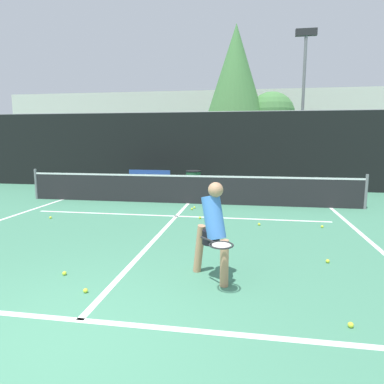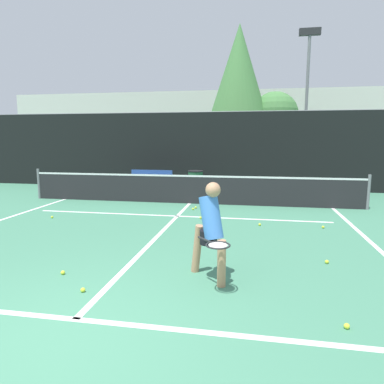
% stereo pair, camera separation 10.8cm
% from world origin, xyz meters
% --- Properties ---
extents(ground_plane, '(100.00, 100.00, 0.00)m').
position_xyz_m(ground_plane, '(0.00, 0.00, 0.00)').
color(ground_plane, '#427F60').
extents(court_baseline_near, '(11.00, 0.10, 0.01)m').
position_xyz_m(court_baseline_near, '(0.00, 0.44, 0.00)').
color(court_baseline_near, white).
rests_on(court_baseline_near, ground).
extents(court_service_line, '(8.25, 0.10, 0.01)m').
position_xyz_m(court_service_line, '(0.00, 6.02, 0.00)').
color(court_service_line, white).
rests_on(court_service_line, ground).
extents(court_center_mark, '(0.10, 7.47, 0.01)m').
position_xyz_m(court_center_mark, '(0.00, 4.18, 0.00)').
color(court_center_mark, white).
rests_on(court_center_mark, ground).
extents(court_sideline_right, '(0.10, 8.47, 0.01)m').
position_xyz_m(court_sideline_right, '(4.51, 4.18, 0.00)').
color(court_sideline_right, white).
rests_on(court_sideline_right, ground).
extents(net, '(11.09, 0.09, 1.07)m').
position_xyz_m(net, '(0.00, 7.91, 0.51)').
color(net, slate).
rests_on(net, ground).
extents(fence_back, '(24.00, 0.06, 3.25)m').
position_xyz_m(fence_back, '(0.00, 11.43, 1.62)').
color(fence_back, black).
rests_on(fence_back, ground).
extents(player_practicing, '(0.78, 1.11, 1.52)m').
position_xyz_m(player_practicing, '(1.44, 1.88, 0.84)').
color(player_practicing, tan).
rests_on(player_practicing, ground).
extents(tennis_ball_scattered_0, '(0.07, 0.07, 0.07)m').
position_xyz_m(tennis_ball_scattered_0, '(2.25, 5.35, 0.03)').
color(tennis_ball_scattered_0, '#D1E033').
rests_on(tennis_ball_scattered_0, ground).
extents(tennis_ball_scattered_1, '(0.07, 0.07, 0.07)m').
position_xyz_m(tennis_ball_scattered_1, '(3.15, 0.80, 0.03)').
color(tennis_ball_scattered_1, '#D1E033').
rests_on(tennis_ball_scattered_1, ground).
extents(tennis_ball_scattered_2, '(0.07, 0.07, 0.07)m').
position_xyz_m(tennis_ball_scattered_2, '(0.70, 5.81, 0.03)').
color(tennis_ball_scattered_2, '#D1E033').
rests_on(tennis_ball_scattered_2, ground).
extents(tennis_ball_scattered_3, '(0.07, 0.07, 0.07)m').
position_xyz_m(tennis_ball_scattered_3, '(0.29, 6.91, 0.03)').
color(tennis_ball_scattered_3, '#D1E033').
rests_on(tennis_ball_scattered_3, ground).
extents(tennis_ball_scattered_5, '(0.07, 0.07, 0.07)m').
position_xyz_m(tennis_ball_scattered_5, '(-3.29, 5.17, 0.03)').
color(tennis_ball_scattered_5, '#D1E033').
rests_on(tennis_ball_scattered_5, ground).
extents(tennis_ball_scattered_6, '(0.07, 0.07, 0.07)m').
position_xyz_m(tennis_ball_scattered_6, '(0.33, 7.13, 0.03)').
color(tennis_ball_scattered_6, '#D1E033').
rests_on(tennis_ball_scattered_6, ground).
extents(tennis_ball_scattered_7, '(0.07, 0.07, 0.07)m').
position_xyz_m(tennis_ball_scattered_7, '(-0.89, 1.67, 0.03)').
color(tennis_ball_scattered_7, '#D1E033').
rests_on(tennis_ball_scattered_7, ground).
extents(tennis_ball_scattered_8, '(0.07, 0.07, 0.07)m').
position_xyz_m(tennis_ball_scattered_8, '(3.35, 2.92, 0.03)').
color(tennis_ball_scattered_8, '#D1E033').
rests_on(tennis_ball_scattered_8, ground).
extents(tennis_ball_scattered_9, '(0.07, 0.07, 0.07)m').
position_xyz_m(tennis_ball_scattered_9, '(-0.27, 1.14, 0.03)').
color(tennis_ball_scattered_9, '#D1E033').
rests_on(tennis_ball_scattered_9, ground).
extents(tennis_ball_scattered_10, '(0.07, 0.07, 0.07)m').
position_xyz_m(tennis_ball_scattered_10, '(3.75, 5.37, 0.03)').
color(tennis_ball_scattered_10, '#D1E033').
rests_on(tennis_ball_scattered_10, ground).
extents(courtside_bench, '(1.75, 0.41, 0.86)m').
position_xyz_m(courtside_bench, '(-2.04, 10.27, 0.47)').
color(courtside_bench, '#2D519E').
rests_on(courtside_bench, ground).
extents(trash_bin, '(0.60, 0.60, 0.89)m').
position_xyz_m(trash_bin, '(-0.18, 10.12, 0.45)').
color(trash_bin, '#28603D').
rests_on(trash_bin, ground).
extents(parked_car, '(1.88, 4.38, 1.50)m').
position_xyz_m(parked_car, '(-1.50, 14.34, 0.63)').
color(parked_car, black).
rests_on(parked_car, ground).
extents(floodlight_mast, '(1.10, 0.24, 7.84)m').
position_xyz_m(floodlight_mast, '(4.78, 16.75, 5.04)').
color(floodlight_mast, slate).
rests_on(floodlight_mast, ground).
extents(tree_west, '(2.75, 2.75, 4.84)m').
position_xyz_m(tree_west, '(3.20, 18.06, 3.45)').
color(tree_west, brown).
rests_on(tree_west, ground).
extents(tree_mid, '(3.21, 3.21, 8.56)m').
position_xyz_m(tree_mid, '(1.09, 17.55, 6.04)').
color(tree_mid, brown).
rests_on(tree_mid, ground).
extents(building_far, '(36.00, 2.40, 5.78)m').
position_xyz_m(building_far, '(0.00, 25.05, 2.89)').
color(building_far, beige).
rests_on(building_far, ground).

